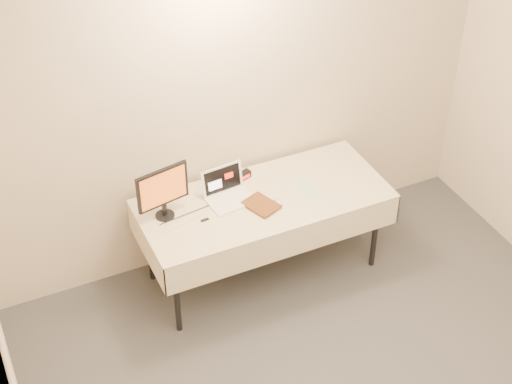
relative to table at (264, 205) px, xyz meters
name	(u,v)px	position (x,y,z in m)	size (l,w,h in m)	color
back_wall	(238,97)	(0.00, 0.45, 0.67)	(4.00, 0.10, 2.70)	beige
table	(264,205)	(0.00, 0.00, 0.00)	(1.86, 0.81, 0.74)	black
laptop	(227,192)	(-0.24, 0.11, 0.12)	(0.35, 0.30, 0.23)	white
monitor	(163,189)	(-0.73, 0.11, 0.30)	(0.40, 0.16, 0.41)	black
book	(252,199)	(-0.15, -0.12, 0.19)	(0.19, 0.02, 0.25)	#954F1B
alarm_clock	(243,176)	(-0.04, 0.28, 0.09)	(0.14, 0.09, 0.05)	black
clicker	(278,201)	(0.07, -0.09, 0.07)	(0.05, 0.10, 0.02)	silver
paper_form	(305,186)	(0.35, 0.00, 0.06)	(0.11, 0.29, 0.00)	#B1D4A8
usb_dongle	(205,220)	(-0.49, -0.06, 0.07)	(0.06, 0.02, 0.01)	black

